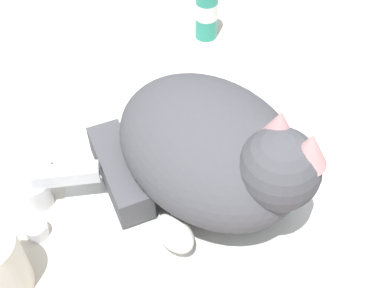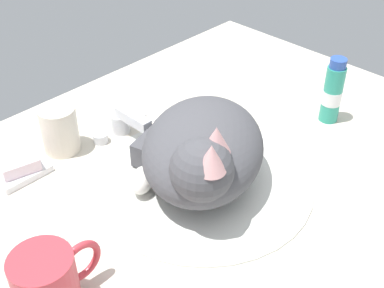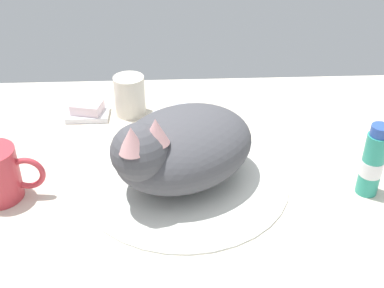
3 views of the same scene
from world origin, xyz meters
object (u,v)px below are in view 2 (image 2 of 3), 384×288
Objects in this scene: coffee_mug at (48,284)px; toothpaste_bottle at (333,92)px; faucet at (124,123)px; cat at (201,151)px; soap_bar at (19,164)px; rinse_cup at (60,129)px.

toothpaste_bottle is (62.68, -1.74, 1.52)cm from coffee_mug.
cat is (-1.06, -20.87, 4.95)cm from faucet.
soap_bar is 59.00cm from toothpaste_bottle.
toothpaste_bottle is at bearing -38.79° from faucet.
faucet is 39.23cm from coffee_mug.
toothpaste_bottle is (51.47, -28.57, 3.90)cm from soap_bar.
toothpaste_bottle is at bearing -34.99° from rinse_cup.
cat is at bearing -51.78° from soap_bar.
toothpaste_bottle is at bearing -1.59° from coffee_mug.
coffee_mug is at bearing -126.26° from rinse_cup.
coffee_mug is 1.43× the size of rinse_cup.
faucet is 12.01cm from rinse_cup.
cat is 5.08× the size of soap_bar.
rinse_cup is 51.62cm from toothpaste_bottle.
faucet is 1.00× the size of coffee_mug.
faucet is 1.43× the size of rinse_cup.
soap_bar is (11.21, 26.84, -2.38)cm from coffee_mug.
toothpaste_bottle is (42.26, -29.58, 1.85)cm from rinse_cup.
soap_bar is at bearing 67.33° from coffee_mug.
cat reaches higher than toothpaste_bottle.
faucet is 0.39× the size of cat.
faucet reaches higher than soap_bar.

